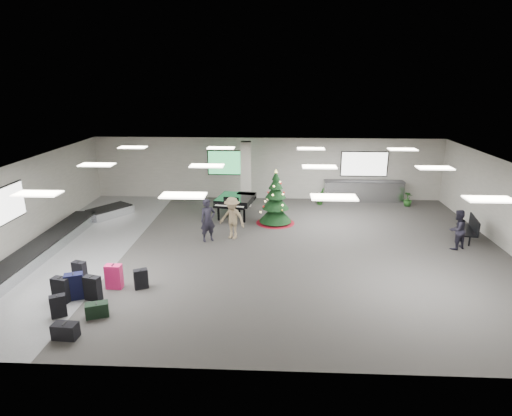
{
  "coord_description": "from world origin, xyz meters",
  "views": [
    {
      "loc": [
        0.46,
        -14.91,
        6.17
      ],
      "look_at": [
        -0.29,
        1.0,
        1.28
      ],
      "focal_mm": 30.0,
      "sensor_mm": 36.0,
      "label": 1
    }
  ],
  "objects_px": {
    "bench": "(470,227)",
    "traveler_a": "(208,220)",
    "service_counter": "(363,191)",
    "traveler_bench": "(457,230)",
    "grand_piano": "(235,200)",
    "traveler_b": "(232,218)",
    "potted_plant_right": "(408,199)",
    "potted_plant_left": "(320,196)",
    "christmas_tree": "(276,205)",
    "pink_suitcase": "(114,277)",
    "baggage_carousel": "(57,240)"
  },
  "relations": [
    {
      "from": "potted_plant_right",
      "to": "potted_plant_left",
      "type": "bearing_deg",
      "value": 178.7
    },
    {
      "from": "bench",
      "to": "traveler_bench",
      "type": "distance_m",
      "value": 1.27
    },
    {
      "from": "traveler_a",
      "to": "traveler_bench",
      "type": "relative_size",
      "value": 1.12
    },
    {
      "from": "christmas_tree",
      "to": "pink_suitcase",
      "type": "bearing_deg",
      "value": -127.57
    },
    {
      "from": "pink_suitcase",
      "to": "potted_plant_left",
      "type": "bearing_deg",
      "value": 54.32
    },
    {
      "from": "baggage_carousel",
      "to": "potted_plant_right",
      "type": "bearing_deg",
      "value": 21.78
    },
    {
      "from": "christmas_tree",
      "to": "potted_plant_right",
      "type": "xyz_separation_m",
      "value": [
        6.58,
        2.9,
        -0.47
      ]
    },
    {
      "from": "traveler_a",
      "to": "potted_plant_right",
      "type": "relative_size",
      "value": 2.34
    },
    {
      "from": "service_counter",
      "to": "traveler_b",
      "type": "relative_size",
      "value": 2.39
    },
    {
      "from": "pink_suitcase",
      "to": "bench",
      "type": "bearing_deg",
      "value": 21.84
    },
    {
      "from": "pink_suitcase",
      "to": "baggage_carousel",
      "type": "bearing_deg",
      "value": 138.16
    },
    {
      "from": "grand_piano",
      "to": "traveler_b",
      "type": "distance_m",
      "value": 2.71
    },
    {
      "from": "bench",
      "to": "traveler_a",
      "type": "bearing_deg",
      "value": -165.84
    },
    {
      "from": "traveler_b",
      "to": "potted_plant_left",
      "type": "bearing_deg",
      "value": 75.36
    },
    {
      "from": "baggage_carousel",
      "to": "potted_plant_left",
      "type": "xyz_separation_m",
      "value": [
        10.57,
        6.05,
        0.21
      ]
    },
    {
      "from": "service_counter",
      "to": "grand_piano",
      "type": "xyz_separation_m",
      "value": [
        -6.38,
        -2.93,
        0.25
      ]
    },
    {
      "from": "traveler_b",
      "to": "potted_plant_left",
      "type": "height_order",
      "value": "traveler_b"
    },
    {
      "from": "traveler_a",
      "to": "service_counter",
      "type": "bearing_deg",
      "value": 8.04
    },
    {
      "from": "baggage_carousel",
      "to": "traveler_b",
      "type": "bearing_deg",
      "value": 9.47
    },
    {
      "from": "grand_piano",
      "to": "potted_plant_left",
      "type": "distance_m",
      "value": 4.7
    },
    {
      "from": "traveler_a",
      "to": "traveler_b",
      "type": "height_order",
      "value": "traveler_a"
    },
    {
      "from": "bench",
      "to": "potted_plant_right",
      "type": "bearing_deg",
      "value": 113.74
    },
    {
      "from": "traveler_bench",
      "to": "potted_plant_right",
      "type": "height_order",
      "value": "traveler_bench"
    },
    {
      "from": "service_counter",
      "to": "traveler_a",
      "type": "xyz_separation_m",
      "value": [
        -7.15,
        -5.96,
        0.3
      ]
    },
    {
      "from": "grand_piano",
      "to": "traveler_a",
      "type": "bearing_deg",
      "value": -93.97
    },
    {
      "from": "baggage_carousel",
      "to": "pink_suitcase",
      "type": "bearing_deg",
      "value": -43.57
    },
    {
      "from": "traveler_bench",
      "to": "potted_plant_left",
      "type": "relative_size",
      "value": 1.79
    },
    {
      "from": "traveler_bench",
      "to": "service_counter",
      "type": "bearing_deg",
      "value": -99.54
    },
    {
      "from": "traveler_b",
      "to": "potted_plant_right",
      "type": "distance_m",
      "value": 9.61
    },
    {
      "from": "pink_suitcase",
      "to": "bench",
      "type": "xyz_separation_m",
      "value": [
        12.49,
        4.57,
        0.16
      ]
    },
    {
      "from": "service_counter",
      "to": "potted_plant_right",
      "type": "xyz_separation_m",
      "value": [
        2.05,
        -0.78,
        -0.18
      ]
    },
    {
      "from": "traveler_a",
      "to": "traveler_bench",
      "type": "xyz_separation_m",
      "value": [
        9.36,
        -0.38,
        -0.09
      ]
    },
    {
      "from": "service_counter",
      "to": "traveler_bench",
      "type": "distance_m",
      "value": 6.71
    },
    {
      "from": "bench",
      "to": "traveler_b",
      "type": "distance_m",
      "value": 9.33
    },
    {
      "from": "traveler_bench",
      "to": "potted_plant_left",
      "type": "bearing_deg",
      "value": -80.4
    },
    {
      "from": "service_counter",
      "to": "potted_plant_left",
      "type": "height_order",
      "value": "service_counter"
    },
    {
      "from": "traveler_a",
      "to": "potted_plant_right",
      "type": "distance_m",
      "value": 10.57
    },
    {
      "from": "grand_piano",
      "to": "potted_plant_left",
      "type": "xyz_separation_m",
      "value": [
        4.11,
        2.25,
        -0.37
      ]
    },
    {
      "from": "traveler_b",
      "to": "potted_plant_right",
      "type": "height_order",
      "value": "traveler_b"
    },
    {
      "from": "traveler_bench",
      "to": "christmas_tree",
      "type": "bearing_deg",
      "value": -50.31
    },
    {
      "from": "service_counter",
      "to": "christmas_tree",
      "type": "bearing_deg",
      "value": -140.92
    },
    {
      "from": "christmas_tree",
      "to": "traveler_b",
      "type": "relative_size",
      "value": 1.43
    },
    {
      "from": "grand_piano",
      "to": "potted_plant_right",
      "type": "bearing_deg",
      "value": 24.55
    },
    {
      "from": "service_counter",
      "to": "potted_plant_left",
      "type": "xyz_separation_m",
      "value": [
        -2.27,
        -0.68,
        -0.12
      ]
    },
    {
      "from": "service_counter",
      "to": "pink_suitcase",
      "type": "distance_m",
      "value": 13.73
    },
    {
      "from": "bench",
      "to": "traveler_bench",
      "type": "height_order",
      "value": "traveler_bench"
    },
    {
      "from": "potted_plant_left",
      "to": "traveler_b",
      "type": "bearing_deg",
      "value": -128.71
    },
    {
      "from": "baggage_carousel",
      "to": "bench",
      "type": "xyz_separation_m",
      "value": [
        15.93,
        1.3,
        0.33
      ]
    },
    {
      "from": "traveler_b",
      "to": "traveler_bench",
      "type": "distance_m",
      "value": 8.47
    },
    {
      "from": "bench",
      "to": "potted_plant_left",
      "type": "distance_m",
      "value": 7.16
    }
  ]
}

